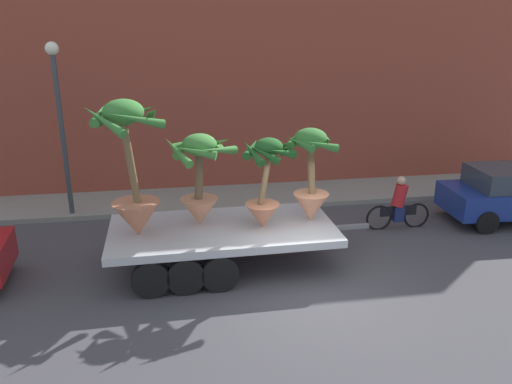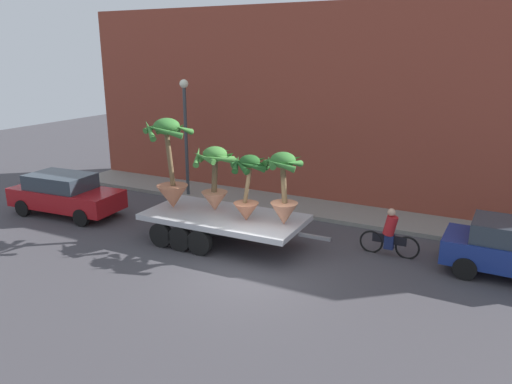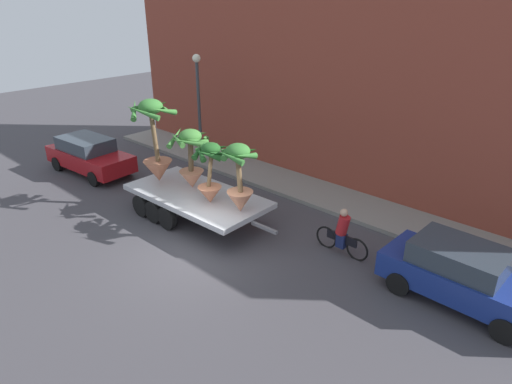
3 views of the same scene
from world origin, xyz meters
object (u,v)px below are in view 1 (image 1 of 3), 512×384
object	(u,v)px
potted_palm_front	(132,175)
street_lamp	(59,108)
potted_palm_rear	(311,176)
cyclist	(399,206)
flatbed_trailer	(213,236)
potted_palm_extra	(200,177)
potted_palm_middle	(266,182)

from	to	relation	value
potted_palm_front	street_lamp	size ratio (longest dim) A/B	0.63
potted_palm_rear	cyclist	xyz separation A→B (m)	(2.94, 1.44, -1.43)
potted_palm_rear	flatbed_trailer	bearing A→B (deg)	-179.42
potted_palm_extra	street_lamp	xyz separation A→B (m)	(-3.59, 3.52, 1.08)
potted_palm_middle	potted_palm_front	xyz separation A→B (m)	(-2.91, -0.01, 0.31)
potted_palm_extra	cyclist	distance (m)	5.81
flatbed_trailer	potted_palm_front	size ratio (longest dim) A/B	2.06
potted_palm_middle	potted_palm_front	bearing A→B (deg)	-179.71
flatbed_trailer	potted_palm_rear	size ratio (longest dim) A/B	2.77
potted_palm_front	street_lamp	bearing A→B (deg)	118.45
potted_palm_middle	potted_palm_extra	xyz separation A→B (m)	(-1.45, 0.40, 0.07)
flatbed_trailer	potted_palm_extra	distance (m)	1.42
potted_palm_rear	potted_palm_front	world-z (taller)	potted_palm_front
cyclist	street_lamp	size ratio (longest dim) A/B	0.38
potted_palm_rear	cyclist	distance (m)	3.57
potted_palm_extra	potted_palm_front	bearing A→B (deg)	-164.29
flatbed_trailer	potted_palm_middle	bearing A→B (deg)	-7.97
potted_palm_middle	street_lamp	size ratio (longest dim) A/B	0.43
potted_palm_front	flatbed_trailer	bearing A→B (deg)	6.18
flatbed_trailer	potted_palm_middle	size ratio (longest dim) A/B	2.96
potted_palm_front	cyclist	world-z (taller)	potted_palm_front
potted_palm_middle	potted_palm_extra	bearing A→B (deg)	164.74
potted_palm_rear	potted_palm_extra	distance (m)	2.55
potted_palm_extra	street_lamp	distance (m)	5.14
street_lamp	potted_palm_front	bearing A→B (deg)	-61.55
potted_palm_front	street_lamp	distance (m)	4.55
potted_palm_extra	street_lamp	bearing A→B (deg)	135.58
potted_palm_extra	cyclist	world-z (taller)	potted_palm_extra
potted_palm_extra	flatbed_trailer	bearing A→B (deg)	-43.22
street_lamp	potted_palm_extra	bearing A→B (deg)	-44.42
flatbed_trailer	cyclist	size ratio (longest dim) A/B	3.38
potted_palm_middle	potted_palm_front	distance (m)	2.93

